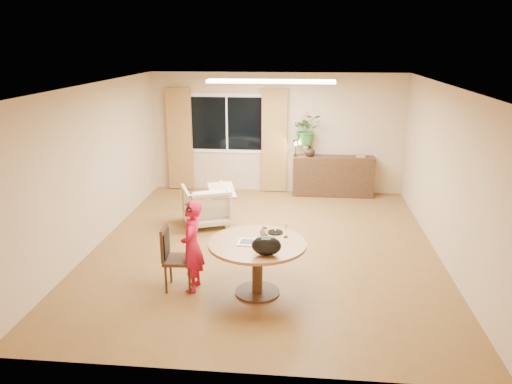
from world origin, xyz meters
TOP-DOWN VIEW (x-y plane):
  - floor at (0.00, 0.00)m, footprint 6.50×6.50m
  - ceiling at (0.00, 0.00)m, footprint 6.50×6.50m
  - wall_back at (0.00, 3.25)m, footprint 5.50×0.00m
  - wall_left at (-2.75, 0.00)m, footprint 0.00×6.50m
  - wall_right at (2.75, 0.00)m, footprint 0.00×6.50m
  - window at (-1.10, 3.23)m, footprint 1.70×0.03m
  - curtain_left at (-2.15, 3.15)m, footprint 0.55×0.08m
  - curtain_right at (-0.05, 3.15)m, footprint 0.55×0.08m
  - ceiling_panel at (0.00, 1.20)m, footprint 2.20×0.35m
  - dining_table at (0.03, -1.56)m, footprint 1.29×1.29m
  - dining_chair at (-1.02, -1.52)m, footprint 0.45×0.41m
  - child at (-0.84, -1.53)m, footprint 0.46×0.30m
  - laptop at (-0.04, -1.60)m, footprint 0.36×0.26m
  - tumbler at (0.11, -1.30)m, footprint 0.09×0.09m
  - wine_glass at (0.40, -1.36)m, footprint 0.07×0.07m
  - pot_lid at (0.25, -1.21)m, footprint 0.26×0.26m
  - handbag at (0.18, -1.96)m, footprint 0.40×0.28m
  - armchair at (-1.14, 0.94)m, footprint 1.03×1.05m
  - throw at (-0.85, 0.92)m, footprint 0.60×0.67m
  - sideboard at (1.24, 3.01)m, footprint 1.72×0.42m
  - vase at (0.72, 3.01)m, footprint 0.29×0.29m
  - bouquet at (0.65, 3.01)m, footprint 0.68×0.62m
  - book_stack at (1.80, 3.01)m, footprint 0.21×0.17m
  - desk_lamp at (0.42, 2.96)m, footprint 0.17×0.17m

SIDE VIEW (x-z plane):
  - floor at x=0.00m, z-range 0.00..0.00m
  - armchair at x=-1.14m, z-range 0.00..0.73m
  - sideboard at x=1.24m, z-range 0.00..0.86m
  - dining_chair at x=-1.02m, z-range 0.00..0.89m
  - dining_table at x=0.03m, z-range 0.21..0.94m
  - child at x=-0.84m, z-range 0.00..1.26m
  - throw at x=-0.85m, z-range 0.73..0.76m
  - pot_lid at x=0.25m, z-range 0.73..0.77m
  - tumbler at x=0.11m, z-range 0.73..0.83m
  - wine_glass at x=0.40m, z-range 0.73..0.91m
  - laptop at x=-0.04m, z-range 0.73..0.97m
  - handbag at x=0.18m, z-range 0.73..0.98m
  - book_stack at x=1.80m, z-range 0.86..0.94m
  - vase at x=0.72m, z-range 0.86..1.11m
  - desk_lamp at x=0.42m, z-range 0.86..1.23m
  - curtain_left at x=-2.15m, z-range 0.02..2.27m
  - curtain_right at x=-0.05m, z-range 0.02..2.27m
  - wall_back at x=0.00m, z-range -1.45..4.05m
  - wall_left at x=-2.75m, z-range -1.95..4.55m
  - wall_right at x=2.75m, z-range -1.95..4.55m
  - bouquet at x=0.65m, z-range 1.11..1.77m
  - window at x=-1.10m, z-range 0.85..2.15m
  - ceiling_panel at x=0.00m, z-range 2.54..2.59m
  - ceiling at x=0.00m, z-range 2.60..2.60m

